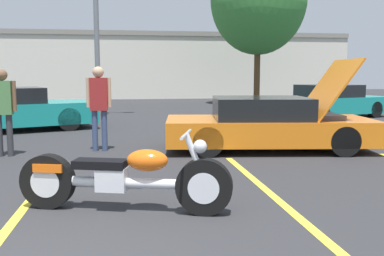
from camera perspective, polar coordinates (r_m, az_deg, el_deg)
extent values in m
cube|color=yellow|center=(5.87, -21.20, -9.50)|extent=(0.12, 5.12, 0.01)
cube|color=yellow|center=(6.03, 10.54, -8.69)|extent=(0.12, 5.12, 0.01)
cube|color=beige|center=(30.22, -10.27, 8.17)|extent=(32.00, 4.00, 4.40)
cube|color=gray|center=(30.32, -10.36, 12.05)|extent=(32.00, 4.20, 0.30)
cylinder|color=brown|center=(22.90, 8.66, 7.22)|extent=(0.32, 0.32, 3.34)
cylinder|color=black|center=(5.04, 1.63, -7.84)|extent=(0.69, 0.34, 0.67)
cylinder|color=black|center=(5.58, -18.67, -6.75)|extent=(0.69, 0.34, 0.67)
cylinder|color=silver|center=(5.04, 1.63, -7.84)|extent=(0.40, 0.26, 0.37)
cylinder|color=silver|center=(5.58, -18.67, -6.75)|extent=(0.40, 0.26, 0.37)
cylinder|color=silver|center=(5.22, -9.05, -7.20)|extent=(1.61, 0.57, 0.12)
cube|color=silver|center=(5.26, -10.58, -6.69)|extent=(0.41, 0.33, 0.28)
ellipsoid|color=orange|center=(5.09, -5.98, -4.30)|extent=(0.55, 0.41, 0.26)
cube|color=black|center=(5.26, -12.13, -4.70)|extent=(0.68, 0.42, 0.10)
cube|color=orange|center=(5.52, -18.29, -4.92)|extent=(0.41, 0.31, 0.10)
cylinder|color=silver|center=(4.98, 0.54, -4.20)|extent=(0.31, 0.15, 0.63)
cylinder|color=silver|center=(4.94, -0.79, -0.83)|extent=(0.23, 0.68, 0.04)
sphere|color=silver|center=(4.94, 1.09, -2.48)|extent=(0.16, 0.16, 0.16)
cylinder|color=silver|center=(5.48, -13.10, -7.27)|extent=(1.23, 0.43, 0.09)
cube|color=orange|center=(9.44, 10.16, -0.29)|extent=(4.60, 2.37, 0.52)
cube|color=black|center=(9.35, 9.16, 2.66)|extent=(2.17, 1.89, 0.46)
cylinder|color=black|center=(9.06, 19.65, -1.68)|extent=(0.64, 0.29, 0.62)
cylinder|color=black|center=(10.57, 16.56, -0.33)|extent=(0.64, 0.29, 0.62)
cylinder|color=black|center=(8.49, 2.13, -1.84)|extent=(0.64, 0.29, 0.62)
cylinder|color=black|center=(10.08, 1.61, -0.39)|extent=(0.64, 0.29, 0.62)
cube|color=orange|center=(9.69, 17.61, 4.96)|extent=(1.12, 1.79, 1.29)
cube|color=#4C4C51|center=(9.72, 17.20, 1.01)|extent=(0.72, 1.08, 0.28)
cube|color=teal|center=(17.11, 18.13, 2.96)|extent=(4.77, 3.26, 0.61)
cube|color=black|center=(16.96, 17.78, 4.74)|extent=(2.43, 2.28, 0.46)
cylinder|color=black|center=(17.58, 23.19, 2.29)|extent=(0.65, 0.41, 0.61)
cylinder|color=black|center=(18.69, 19.16, 2.73)|extent=(0.65, 0.41, 0.61)
cylinder|color=black|center=(15.57, 16.84, 2.00)|extent=(0.65, 0.41, 0.61)
cylinder|color=black|center=(16.82, 12.79, 2.49)|extent=(0.65, 0.41, 0.61)
cube|color=teal|center=(13.44, -22.82, 1.76)|extent=(4.92, 3.38, 0.62)
cube|color=black|center=(13.38, -23.70, 3.99)|extent=(2.52, 2.29, 0.44)
cylinder|color=black|center=(12.90, -16.10, 1.12)|extent=(0.71, 0.45, 0.67)
cylinder|color=black|center=(14.48, -17.61, 1.71)|extent=(0.71, 0.45, 0.67)
cylinder|color=#38476B|center=(9.35, -12.81, -0.37)|extent=(0.12, 0.12, 0.87)
cylinder|color=#38476B|center=(9.34, -11.59, -0.35)|extent=(0.12, 0.12, 0.87)
cube|color=maroon|center=(9.28, -12.33, 4.43)|extent=(0.36, 0.20, 0.69)
cylinder|color=tan|center=(9.29, -13.69, 4.61)|extent=(0.08, 0.08, 0.62)
cylinder|color=tan|center=(9.26, -10.97, 4.68)|extent=(0.08, 0.08, 0.62)
sphere|color=tan|center=(9.27, -12.41, 7.30)|extent=(0.24, 0.24, 0.24)
cylinder|color=#333338|center=(9.30, -23.11, -0.91)|extent=(0.12, 0.12, 0.84)
cube|color=#4C7F47|center=(9.26, -23.94, 3.71)|extent=(0.36, 0.20, 0.67)
cylinder|color=brown|center=(9.20, -22.63, 3.97)|extent=(0.08, 0.08, 0.60)
sphere|color=brown|center=(9.24, -24.09, 6.48)|extent=(0.23, 0.23, 0.23)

